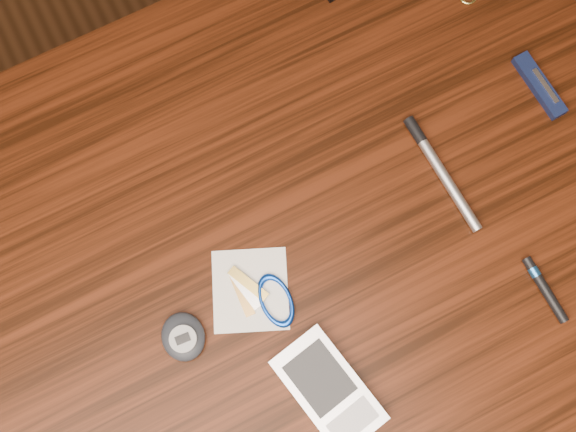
% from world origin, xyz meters
% --- Properties ---
extents(ground, '(3.80, 3.80, 0.00)m').
position_xyz_m(ground, '(0.00, 0.00, 0.00)').
color(ground, '#472814').
rests_on(ground, ground).
extents(desk, '(1.00, 0.70, 0.75)m').
position_xyz_m(desk, '(0.00, 0.00, 0.65)').
color(desk, '#371508').
rests_on(desk, ground).
extents(pda_phone, '(0.09, 0.14, 0.02)m').
position_xyz_m(pda_phone, '(-0.01, -0.16, 0.76)').
color(pda_phone, silver).
rests_on(pda_phone, desk).
extents(pedometer, '(0.05, 0.06, 0.02)m').
position_xyz_m(pedometer, '(-0.13, -0.04, 0.76)').
color(pedometer, black).
rests_on(pedometer, desk).
extents(notepad_keys, '(0.11, 0.12, 0.01)m').
position_xyz_m(notepad_keys, '(-0.03, -0.04, 0.75)').
color(notepad_keys, silver).
rests_on(notepad_keys, desk).
extents(pocket_knife, '(0.02, 0.09, 0.01)m').
position_xyz_m(pocket_knife, '(0.38, 0.04, 0.76)').
color(pocket_knife, '#131C3B').
rests_on(pocket_knife, desk).
extents(silver_pen, '(0.02, 0.15, 0.01)m').
position_xyz_m(silver_pen, '(0.22, 0.01, 0.76)').
color(silver_pen, '#B1B0B5').
rests_on(silver_pen, desk).
extents(black_blue_pen, '(0.01, 0.08, 0.01)m').
position_xyz_m(black_blue_pen, '(0.26, -0.17, 0.76)').
color(black_blue_pen, black).
rests_on(black_blue_pen, desk).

